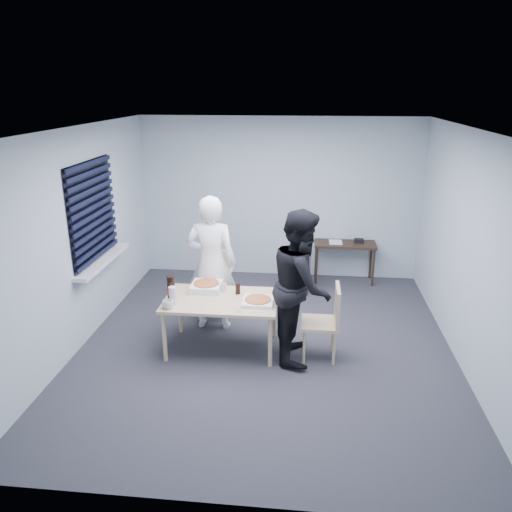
# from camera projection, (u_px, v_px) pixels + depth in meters

# --- Properties ---
(room) EXTENTS (5.00, 5.00, 5.00)m
(room) POSITION_uv_depth(u_px,v_px,m) (96.00, 219.00, 6.29)
(room) COLOR #2B2B30
(room) RESTS_ON ground
(dining_table) EXTENTS (1.34, 0.85, 0.65)m
(dining_table) POSITION_uv_depth(u_px,v_px,m) (222.00, 304.00, 5.91)
(dining_table) COLOR #CCB184
(dining_table) RESTS_ON ground
(chair_far) EXTENTS (0.42, 0.42, 0.89)m
(chair_far) POSITION_uv_depth(u_px,v_px,m) (215.00, 278.00, 6.90)
(chair_far) COLOR #CCB184
(chair_far) RESTS_ON ground
(chair_right) EXTENTS (0.42, 0.42, 0.89)m
(chair_right) POSITION_uv_depth(u_px,v_px,m) (327.00, 317.00, 5.73)
(chair_right) COLOR #CCB184
(chair_right) RESTS_ON ground
(person_white) EXTENTS (0.65, 0.42, 1.77)m
(person_white) POSITION_uv_depth(u_px,v_px,m) (212.00, 263.00, 6.37)
(person_white) COLOR white
(person_white) RESTS_ON ground
(person_black) EXTENTS (0.47, 0.86, 1.77)m
(person_black) POSITION_uv_depth(u_px,v_px,m) (301.00, 285.00, 5.67)
(person_black) COLOR black
(person_black) RESTS_ON ground
(side_table) EXTENTS (0.98, 0.43, 0.65)m
(side_table) POSITION_uv_depth(u_px,v_px,m) (345.00, 248.00, 8.01)
(side_table) COLOR #332519
(side_table) RESTS_ON ground
(stool) EXTENTS (0.32, 0.32, 0.44)m
(stool) POSITION_uv_depth(u_px,v_px,m) (300.00, 272.00, 7.63)
(stool) COLOR black
(stool) RESTS_ON ground
(backpack) EXTENTS (0.33, 0.24, 0.47)m
(backpack) POSITION_uv_depth(u_px,v_px,m) (300.00, 252.00, 7.51)
(backpack) COLOR slate
(backpack) RESTS_ON stool
(pizza_box_a) EXTENTS (0.37, 0.37, 0.09)m
(pizza_box_a) POSITION_uv_depth(u_px,v_px,m) (206.00, 286.00, 6.15)
(pizza_box_a) COLOR white
(pizza_box_a) RESTS_ON dining_table
(pizza_box_b) EXTENTS (0.36, 0.36, 0.05)m
(pizza_box_b) POSITION_uv_depth(u_px,v_px,m) (258.00, 301.00, 5.77)
(pizza_box_b) COLOR white
(pizza_box_b) RESTS_ON dining_table
(mug_a) EXTENTS (0.17, 0.17, 0.10)m
(mug_a) POSITION_uv_depth(u_px,v_px,m) (168.00, 304.00, 5.62)
(mug_a) COLOR silver
(mug_a) RESTS_ON dining_table
(mug_b) EXTENTS (0.10, 0.10, 0.09)m
(mug_b) POSITION_uv_depth(u_px,v_px,m) (223.00, 287.00, 6.11)
(mug_b) COLOR silver
(mug_b) RESTS_ON dining_table
(cola_glass) EXTENTS (0.08, 0.08, 0.13)m
(cola_glass) POSITION_uv_depth(u_px,v_px,m) (238.00, 289.00, 6.01)
(cola_glass) COLOR black
(cola_glass) RESTS_ON dining_table
(soda_bottle) EXTENTS (0.10, 0.10, 0.31)m
(soda_bottle) POSITION_uv_depth(u_px,v_px,m) (171.00, 289.00, 5.78)
(soda_bottle) COLOR black
(soda_bottle) RESTS_ON dining_table
(plastic_cups) EXTENTS (0.10, 0.10, 0.21)m
(plastic_cups) POSITION_uv_depth(u_px,v_px,m) (173.00, 296.00, 5.71)
(plastic_cups) COLOR silver
(plastic_cups) RESTS_ON dining_table
(rubber_band) EXTENTS (0.07, 0.07, 0.00)m
(rubber_band) POSITION_uv_depth(u_px,v_px,m) (239.00, 311.00, 5.57)
(rubber_band) COLOR red
(rubber_band) RESTS_ON dining_table
(papers) EXTENTS (0.25, 0.31, 0.00)m
(papers) POSITION_uv_depth(u_px,v_px,m) (336.00, 242.00, 8.02)
(papers) COLOR white
(papers) RESTS_ON side_table
(black_box) EXTENTS (0.16, 0.12, 0.06)m
(black_box) POSITION_uv_depth(u_px,v_px,m) (359.00, 241.00, 7.99)
(black_box) COLOR black
(black_box) RESTS_ON side_table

